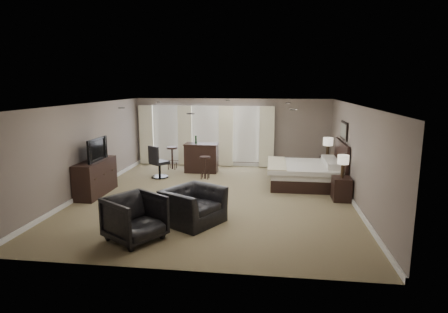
# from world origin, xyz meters

# --- Properties ---
(room) EXTENTS (7.60, 8.60, 2.64)m
(room) POSITION_xyz_m (0.00, 0.00, 1.30)
(room) COLOR #7C6E4E
(room) RESTS_ON ground
(window_bay) EXTENTS (5.25, 0.20, 2.30)m
(window_bay) POSITION_xyz_m (-1.00, 4.11, 1.20)
(window_bay) COLOR silver
(window_bay) RESTS_ON room
(bed) EXTENTS (2.21, 2.11, 1.41)m
(bed) POSITION_xyz_m (2.58, 1.64, 0.70)
(bed) COLOR silver
(bed) RESTS_ON ground
(nightstand_near) EXTENTS (0.48, 0.59, 0.64)m
(nightstand_near) POSITION_xyz_m (3.47, 0.19, 0.32)
(nightstand_near) COLOR black
(nightstand_near) RESTS_ON ground
(nightstand_far) EXTENTS (0.48, 0.58, 0.64)m
(nightstand_far) POSITION_xyz_m (3.47, 3.09, 0.32)
(nightstand_far) COLOR black
(nightstand_far) RESTS_ON ground
(lamp_near) EXTENTS (0.30, 0.30, 0.62)m
(lamp_near) POSITION_xyz_m (3.47, 0.19, 0.95)
(lamp_near) COLOR beige
(lamp_near) RESTS_ON nightstand_near
(lamp_far) EXTENTS (0.34, 0.34, 0.69)m
(lamp_far) POSITION_xyz_m (3.47, 3.09, 0.98)
(lamp_far) COLOR beige
(lamp_far) RESTS_ON nightstand_far
(wall_art) EXTENTS (0.04, 0.96, 0.56)m
(wall_art) POSITION_xyz_m (3.70, 1.64, 1.75)
(wall_art) COLOR slate
(wall_art) RESTS_ON room
(dresser) EXTENTS (0.55, 1.71, 1.00)m
(dresser) POSITION_xyz_m (-3.45, -0.15, 0.50)
(dresser) COLOR black
(dresser) RESTS_ON ground
(tv) EXTENTS (0.65, 1.13, 0.15)m
(tv) POSITION_xyz_m (-3.45, -0.15, 1.07)
(tv) COLOR black
(tv) RESTS_ON dresser
(armchair_near) EXTENTS (1.34, 1.49, 1.09)m
(armchair_near) POSITION_xyz_m (-0.19, -2.02, 0.54)
(armchair_near) COLOR black
(armchair_near) RESTS_ON ground
(armchair_far) EXTENTS (1.33, 1.35, 1.03)m
(armchair_far) POSITION_xyz_m (-1.16, -3.12, 0.51)
(armchair_far) COLOR black
(armchair_far) RESTS_ON ground
(bar_counter) EXTENTS (1.21, 0.63, 1.05)m
(bar_counter) POSITION_xyz_m (-0.96, 3.00, 0.53)
(bar_counter) COLOR black
(bar_counter) RESTS_ON ground
(bar_stool_left) EXTENTS (0.48, 0.48, 0.84)m
(bar_stool_left) POSITION_xyz_m (-2.14, 3.35, 0.42)
(bar_stool_left) COLOR black
(bar_stool_left) RESTS_ON ground
(bar_stool_right) EXTENTS (0.48, 0.48, 0.76)m
(bar_stool_right) POSITION_xyz_m (-0.66, 2.08, 0.38)
(bar_stool_right) COLOR black
(bar_stool_right) RESTS_ON ground
(desk_chair) EXTENTS (0.79, 0.79, 1.11)m
(desk_chair) POSITION_xyz_m (-2.22, 2.00, 0.56)
(desk_chair) COLOR black
(desk_chair) RESTS_ON ground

